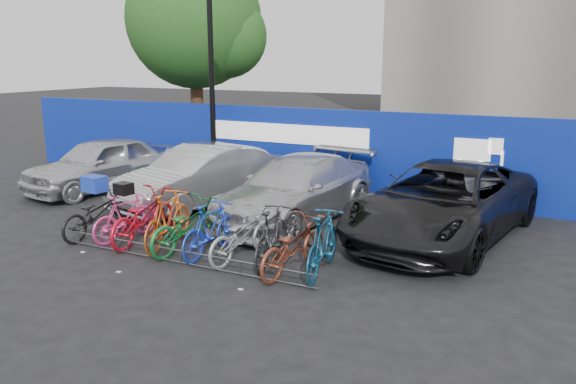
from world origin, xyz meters
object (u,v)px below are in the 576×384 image
Objects in this scene: bike_rack at (181,257)px; car_0 at (101,164)px; tree at (200,24)px; bike_3 at (168,220)px; bike_8 at (293,246)px; car_2 at (296,189)px; car_3 at (444,202)px; bike_1 at (126,217)px; car_1 at (201,176)px; bike_9 at (323,243)px; bike_4 at (187,226)px; bike_7 at (272,236)px; bike_5 at (211,229)px; bike_2 at (143,217)px; lamppost at (212,76)px; bike_6 at (242,235)px; bike_0 at (97,214)px.

bike_rack is 1.23× the size of car_0.
tree is 12.38m from bike_3.
car_0 reaches higher than bike_8.
bike_3 is (4.99, -3.28, -0.19)m from car_0.
car_2 is at bearing -43.10° from tree.
car_3 is at bearing 9.25° from car_2.
tree is at bearing -53.05° from bike_1.
tree is at bearing -69.35° from bike_3.
car_1 is (3.70, -0.25, 0.01)m from car_0.
car_0 is 2.38× the size of bike_9.
car_3 is 3.00× the size of bike_8.
tree is 12.65m from bike_4.
car_3 is 3.96m from bike_7.
bike_4 is (1.58, 0.01, 0.02)m from bike_1.
bike_1 is at bearing 7.66° from bike_8.
car_2 is at bearing -63.66° from bike_9.
bike_3 is 1.07m from bike_5.
bike_2 is (-2.14, -2.97, -0.19)m from car_2.
bike_2 is at bearing -26.01° from car_0.
bike_8 is at bearing 149.28° from bike_7.
bike_5 is (3.41, -5.30, -2.73)m from lamppost.
tree is 4.06× the size of bike_8.
bike_5 is at bearing -4.27° from bike_7.
bike_2 is 4.09m from bike_9.
car_2 is 3.34m from bike_3.
bike_8 is (1.45, -3.16, -0.24)m from car_2.
car_2 reaches higher than bike_7.
car_3 is at bearing -141.78° from bike_1.
bike_rack is 1.76m from bike_2.
car_0 reaches higher than bike_9.
lamppost is 1.34× the size of car_0.
car_2 is 3.18m from bike_4.
car_3 is (4.07, 3.81, 0.64)m from bike_rack.
bike_rack is 4.39m from car_1.
bike_rack is at bearing -47.52° from car_1.
bike_9 is (2.56, 0.76, 0.41)m from bike_rack.
car_3 is 6.38m from bike_2.
bike_7 is at bearing -120.10° from car_3.
car_1 is at bearing -39.54° from bike_9.
bike_2 is 1.08× the size of bike_3.
bike_rack is at bearing -90.90° from car_2.
bike_6 is at bearing -4.45° from bike_7.
bike_6 is (3.59, 0.11, -0.01)m from bike_0.
lamppost is 6.12m from bike_2.
bike_1 is (0.19, -3.07, -0.29)m from car_1.
bike_8 is (1.84, -0.11, -0.03)m from bike_5.
bike_8 is at bearing -111.68° from car_3.
car_1 is 4.30m from bike_6.
bike_5 is 0.97× the size of bike_7.
bike_7 is at bearing -26.25° from car_1.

